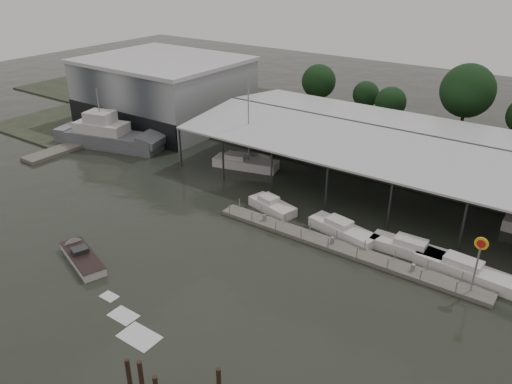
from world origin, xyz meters
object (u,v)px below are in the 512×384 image
Objects in this scene: shell_fuel_sign at (479,255)px; white_sailboat at (245,163)px; grey_trawler at (109,136)px; speedboat_underway at (80,255)px.

white_sailboat reaches higher than shell_fuel_sign.
grey_trawler is 21.74m from white_sailboat.
shell_fuel_sign is 33.81m from white_sailboat.
shell_fuel_sign reaches higher than speedboat_underway.
white_sailboat is 0.73× the size of speedboat_underway.
shell_fuel_sign is 0.42× the size of white_sailboat.
white_sailboat is (21.13, 5.02, -0.92)m from grey_trawler.
grey_trawler is 30.63m from speedboat_underway.
shell_fuel_sign is at bearing -135.04° from speedboat_underway.
grey_trawler is at bearing 173.52° from shell_fuel_sign.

